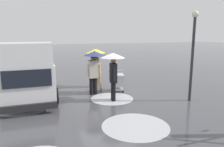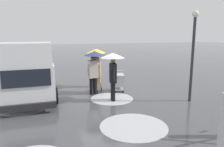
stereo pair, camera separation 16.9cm
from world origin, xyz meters
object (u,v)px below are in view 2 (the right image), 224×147
cargo_van_parked_right (30,72)px  shopping_cart_vendor (119,80)px  pedestrian_black_side (113,65)px  hand_dolly_boxes (96,76)px  pedestrian_pink_side (94,62)px  pedestrian_white_side (96,59)px  street_lamp (193,47)px

cargo_van_parked_right → shopping_cart_vendor: (-4.23, 0.18, -0.61)m
cargo_van_parked_right → pedestrian_black_side: cargo_van_parked_right is taller
hand_dolly_boxes → pedestrian_black_side: bearing=108.0°
pedestrian_pink_side → pedestrian_black_side: (-0.58, 1.16, 0.00)m
pedestrian_white_side → pedestrian_black_side: bearing=95.0°
hand_dolly_boxes → street_lamp: (-3.66, 2.48, 1.51)m
shopping_cart_vendor → hand_dolly_boxes: 1.20m
hand_dolly_boxes → pedestrian_white_side: size_ratio=0.68×
pedestrian_pink_side → pedestrian_white_side: same height
pedestrian_white_side → street_lamp: (-3.43, 3.56, 0.80)m
hand_dolly_boxes → pedestrian_white_side: pedestrian_white_side is taller
pedestrian_pink_side → hand_dolly_boxes: bearing=-120.4°
hand_dolly_boxes → shopping_cart_vendor: bearing=177.1°
shopping_cart_vendor → street_lamp: size_ratio=0.26×
street_lamp → cargo_van_parked_right: bearing=-21.2°
cargo_van_parked_right → pedestrian_pink_side: bearing=173.1°
pedestrian_white_side → shopping_cart_vendor: bearing=129.3°
hand_dolly_boxes → pedestrian_pink_side: (0.13, 0.23, 0.73)m
pedestrian_pink_side → pedestrian_white_side: size_ratio=1.00×
cargo_van_parked_right → street_lamp: street_lamp is taller
shopping_cart_vendor → pedestrian_black_side: pedestrian_black_side is taller
pedestrian_black_side → street_lamp: (-3.21, 1.09, 0.79)m
hand_dolly_boxes → pedestrian_white_side: 1.31m
pedestrian_pink_side → street_lamp: street_lamp is taller
pedestrian_black_side → pedestrian_white_side: bearing=-85.0°
pedestrian_black_side → pedestrian_white_side: size_ratio=1.00×
hand_dolly_boxes → street_lamp: street_lamp is taller
shopping_cart_vendor → pedestrian_pink_side: 1.66m
pedestrian_black_side → pedestrian_white_side: 2.48m
shopping_cart_vendor → pedestrian_white_side: size_ratio=0.47×
pedestrian_pink_side → pedestrian_white_side: (-0.37, -1.31, -0.01)m
cargo_van_parked_right → hand_dolly_boxes: size_ratio=3.68×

